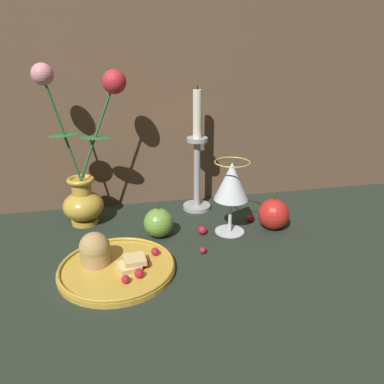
{
  "coord_description": "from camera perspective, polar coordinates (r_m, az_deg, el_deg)",
  "views": [
    {
      "loc": [
        -0.13,
        -0.71,
        0.4
      ],
      "look_at": [
        0.03,
        0.04,
        0.1
      ],
      "focal_mm": 35.0,
      "sensor_mm": 36.0,
      "label": 1
    }
  ],
  "objects": [
    {
      "name": "ground_plane",
      "position": [
        0.82,
        -1.53,
        -7.78
      ],
      "size": [
        2.4,
        2.4,
        0.0
      ],
      "primitive_type": "plane",
      "color": "#232D23",
      "rests_on": "ground"
    },
    {
      "name": "vase",
      "position": [
        0.9,
        -16.21,
        2.34
      ],
      "size": [
        0.19,
        0.1,
        0.37
      ],
      "color": "gold",
      "rests_on": "ground_plane"
    },
    {
      "name": "plate_with_pastries",
      "position": [
        0.74,
        -12.13,
        -10.52
      ],
      "size": [
        0.22,
        0.22,
        0.07
      ],
      "color": "gold",
      "rests_on": "ground_plane"
    },
    {
      "name": "wine_glass",
      "position": [
        0.82,
        6.03,
        1.25
      ],
      "size": [
        0.08,
        0.08,
        0.17
      ],
      "color": "silver",
      "rests_on": "ground_plane"
    },
    {
      "name": "candlestick",
      "position": [
        0.94,
        0.77,
        4.62
      ],
      "size": [
        0.07,
        0.07,
        0.31
      ],
      "color": "#A3A3A8",
      "rests_on": "ground_plane"
    },
    {
      "name": "apple_beside_vase",
      "position": [
        0.89,
        12.31,
        -3.3
      ],
      "size": [
        0.07,
        0.07,
        0.08
      ],
      "color": "red",
      "rests_on": "ground_plane"
    },
    {
      "name": "apple_near_glass",
      "position": [
        0.84,
        -5.14,
        -4.68
      ],
      "size": [
        0.07,
        0.07,
        0.08
      ],
      "color": "#669938",
      "rests_on": "ground_plane"
    },
    {
      "name": "berry_near_plate",
      "position": [
        0.78,
        1.66,
        -8.86
      ],
      "size": [
        0.01,
        0.01,
        0.01
      ],
      "primitive_type": "sphere",
      "color": "#AD192D",
      "rests_on": "ground_plane"
    },
    {
      "name": "berry_front_center",
      "position": [
        0.92,
        8.84,
        -3.94
      ],
      "size": [
        0.02,
        0.02,
        0.02
      ],
      "primitive_type": "sphere",
      "color": "#AD192D",
      "rests_on": "ground_plane"
    },
    {
      "name": "berry_by_glass_stem",
      "position": [
        0.85,
        1.58,
        -5.84
      ],
      "size": [
        0.02,
        0.02,
        0.02
      ],
      "primitive_type": "sphere",
      "color": "#AD192D",
      "rests_on": "ground_plane"
    }
  ]
}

